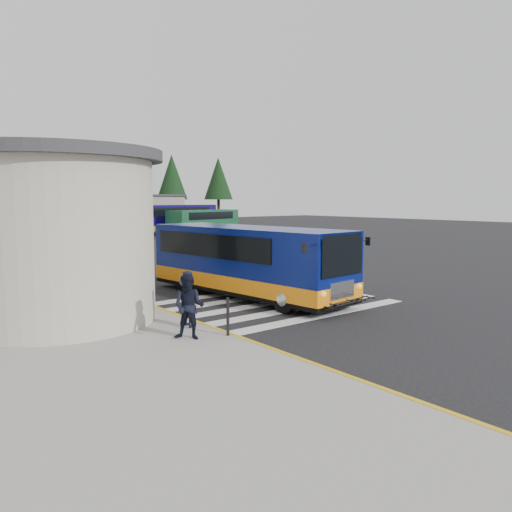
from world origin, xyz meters
TOP-DOWN VIEW (x-y plane):
  - ground at (0.00, 0.00)m, footprint 140.00×140.00m
  - curb_strip at (-4.05, 4.00)m, footprint 0.12×34.00m
  - crosswalk at (-0.50, -0.80)m, footprint 8.00×5.35m
  - depot_building at (6.00, 42.00)m, footprint 26.40×8.40m
  - tree_line at (6.29, 50.00)m, footprint 58.40×4.40m
  - transit_bus at (-0.21, 0.65)m, footprint 3.74×9.37m
  - pedestrian_a at (-4.50, -2.29)m, footprint 0.42×0.59m
  - pedestrian_b at (-5.14, -3.37)m, footprint 0.99×1.00m
  - bollard at (-4.20, -3.70)m, footprint 0.08×0.08m
  - far_bus_a at (14.85, 33.37)m, footprint 10.46×4.63m
  - far_bus_b at (16.59, 30.06)m, footprint 8.76×4.30m

SIDE VIEW (x-z plane):
  - ground at x=0.00m, z-range 0.00..0.00m
  - crosswalk at x=-0.50m, z-range 0.00..0.01m
  - curb_strip at x=-4.05m, z-range 0.00..0.16m
  - bollard at x=-4.20m, z-range 0.15..1.13m
  - pedestrian_a at x=-4.50m, z-range 0.15..1.69m
  - pedestrian_b at x=-5.14m, z-range 0.15..1.79m
  - transit_bus at x=-0.21m, z-range -0.06..2.53m
  - far_bus_b at x=16.59m, z-range 0.33..2.51m
  - far_bus_a at x=14.85m, z-range 0.39..3.00m
  - depot_building at x=6.00m, z-range 0.01..4.21m
  - tree_line at x=6.29m, z-range 1.77..11.77m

